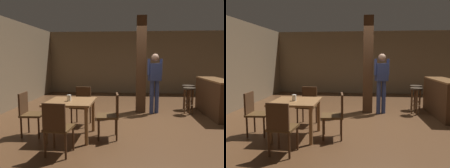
# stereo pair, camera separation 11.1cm
# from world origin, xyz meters

# --- Properties ---
(ground_plane) EXTENTS (10.80, 10.80, 0.00)m
(ground_plane) POSITION_xyz_m (0.00, 0.00, 0.00)
(ground_plane) COLOR #4C301C
(wall_back) EXTENTS (8.00, 0.10, 2.80)m
(wall_back) POSITION_xyz_m (0.00, 4.50, 1.40)
(wall_back) COLOR #756047
(wall_back) RESTS_ON ground_plane
(pillar) EXTENTS (0.28, 0.28, 2.80)m
(pillar) POSITION_xyz_m (0.05, 0.88, 1.40)
(pillar) COLOR #422816
(pillar) RESTS_ON ground_plane
(dining_table) EXTENTS (0.91, 0.91, 0.75)m
(dining_table) POSITION_xyz_m (-1.46, -1.35, 0.62)
(dining_table) COLOR brown
(dining_table) RESTS_ON ground_plane
(chair_west) EXTENTS (0.44, 0.44, 0.89)m
(chair_west) POSITION_xyz_m (-2.33, -1.36, 0.51)
(chair_west) COLOR #4C3319
(chair_west) RESTS_ON ground_plane
(chair_east) EXTENTS (0.46, 0.46, 0.89)m
(chair_east) POSITION_xyz_m (-0.65, -1.35, 0.51)
(chair_east) COLOR #4C3319
(chair_east) RESTS_ON ground_plane
(chair_south) EXTENTS (0.46, 0.46, 0.89)m
(chair_south) POSITION_xyz_m (-1.45, -2.23, 0.51)
(chair_south) COLOR #4C3319
(chair_south) RESTS_ON ground_plane
(chair_north) EXTENTS (0.47, 0.47, 0.89)m
(chair_north) POSITION_xyz_m (-1.43, -0.47, 0.51)
(chair_north) COLOR #4C3319
(chair_north) RESTS_ON ground_plane
(napkin_cup) EXTENTS (0.08, 0.08, 0.12)m
(napkin_cup) POSITION_xyz_m (-1.49, -1.38, 0.81)
(napkin_cup) COLOR silver
(napkin_cup) RESTS_ON dining_table
(standing_person) EXTENTS (0.46, 0.31, 1.72)m
(standing_person) POSITION_xyz_m (0.43, 0.74, 1.00)
(standing_person) COLOR navy
(standing_person) RESTS_ON ground_plane
(bar_counter) EXTENTS (0.56, 1.88, 1.02)m
(bar_counter) POSITION_xyz_m (2.03, 0.63, 0.52)
(bar_counter) COLOR brown
(bar_counter) RESTS_ON ground_plane
(bar_stool_near) EXTENTS (0.34, 0.34, 0.76)m
(bar_stool_near) POSITION_xyz_m (1.42, 0.74, 0.57)
(bar_stool_near) COLOR #2D2319
(bar_stool_near) RESTS_ON ground_plane
(bar_stool_mid) EXTENTS (0.37, 0.37, 0.76)m
(bar_stool_mid) POSITION_xyz_m (1.54, 1.31, 0.58)
(bar_stool_mid) COLOR #2D2319
(bar_stool_mid) RESTS_ON ground_plane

